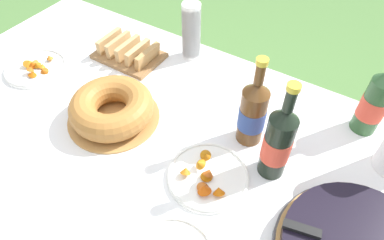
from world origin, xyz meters
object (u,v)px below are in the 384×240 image
(snack_plate_near, at_px, (36,68))
(bread_board, at_px, (129,52))
(juice_bottle_red, at_px, (278,143))
(snack_plate_far, at_px, (208,176))
(cider_bottle_amber, at_px, (253,112))
(cider_bottle_green, at_px, (375,102))
(cup_stack, at_px, (191,31))
(bundt_cake, at_px, (112,108))

(snack_plate_near, bearing_deg, bread_board, 44.78)
(juice_bottle_red, distance_m, snack_plate_far, 0.22)
(juice_bottle_red, bearing_deg, cider_bottle_amber, 144.41)
(juice_bottle_red, relative_size, snack_plate_near, 1.42)
(snack_plate_near, bearing_deg, cider_bottle_green, 17.79)
(juice_bottle_red, bearing_deg, cup_stack, 145.03)
(cup_stack, height_order, bread_board, cup_stack)
(bundt_cake, xyz_separation_m, cider_bottle_amber, (0.42, 0.17, 0.07))
(cider_bottle_amber, bearing_deg, bread_board, 168.17)
(cider_bottle_amber, distance_m, bread_board, 0.61)
(snack_plate_far, height_order, bread_board, bread_board)
(cider_bottle_amber, relative_size, juice_bottle_red, 0.93)
(snack_plate_near, bearing_deg, snack_plate_far, -5.16)
(cider_bottle_green, distance_m, snack_plate_far, 0.56)
(juice_bottle_red, distance_m, bread_board, 0.73)
(cup_stack, xyz_separation_m, snack_plate_near, (-0.46, -0.40, -0.10))
(bread_board, bearing_deg, juice_bottle_red, -16.11)
(bundt_cake, xyz_separation_m, snack_plate_near, (-0.43, 0.04, -0.04))
(cider_bottle_green, bearing_deg, snack_plate_far, -126.77)
(bundt_cake, height_order, juice_bottle_red, juice_bottle_red)
(cider_bottle_amber, height_order, bread_board, cider_bottle_amber)
(cider_bottle_green, xyz_separation_m, bread_board, (-0.89, -0.11, -0.09))
(cup_stack, distance_m, bread_board, 0.26)
(juice_bottle_red, height_order, snack_plate_near, juice_bottle_red)
(juice_bottle_red, height_order, snack_plate_far, juice_bottle_red)
(cider_bottle_amber, bearing_deg, snack_plate_near, -171.24)
(cup_stack, bearing_deg, cider_bottle_amber, -34.79)
(snack_plate_near, bearing_deg, juice_bottle_red, 3.11)
(bundt_cake, relative_size, snack_plate_near, 1.31)
(cider_bottle_amber, relative_size, bread_board, 1.19)
(cider_bottle_green, height_order, snack_plate_far, cider_bottle_green)
(snack_plate_near, distance_m, snack_plate_far, 0.82)
(cup_stack, relative_size, snack_plate_far, 0.96)
(snack_plate_far, bearing_deg, cider_bottle_green, 53.23)
(cider_bottle_green, relative_size, cider_bottle_amber, 1.02)
(snack_plate_near, xyz_separation_m, bread_board, (0.26, 0.25, 0.02))
(snack_plate_near, bearing_deg, bundt_cake, -4.85)
(bundt_cake, bearing_deg, bread_board, 120.55)
(cider_bottle_green, bearing_deg, bundt_cake, -150.62)
(bundt_cake, height_order, snack_plate_near, bundt_cake)
(juice_bottle_red, distance_m, snack_plate_near, 0.96)
(bundt_cake, bearing_deg, snack_plate_near, 175.15)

